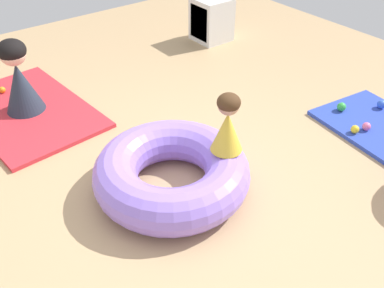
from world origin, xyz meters
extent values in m
plane|color=tan|center=(0.00, 0.00, 0.00)|extent=(8.00, 8.00, 0.00)
cube|color=red|center=(-1.75, -0.53, 0.02)|extent=(1.73, 1.17, 0.04)
torus|color=#9975EA|center=(0.08, -0.03, 0.17)|extent=(1.22, 1.22, 0.35)
cone|color=yellow|center=(0.28, 0.34, 0.51)|extent=(0.35, 0.35, 0.32)
sphere|color=tan|center=(0.28, 0.34, 0.74)|extent=(0.16, 0.16, 0.16)
ellipsoid|color=#472D19|center=(0.28, 0.34, 0.76)|extent=(0.17, 0.17, 0.14)
cone|color=#232D3D|center=(-1.75, -0.53, 0.29)|extent=(0.48, 0.48, 0.50)
sphere|color=beige|center=(-1.75, -0.53, 0.65)|extent=(0.25, 0.25, 0.25)
ellipsoid|color=black|center=(-1.75, -0.53, 0.68)|extent=(0.27, 0.27, 0.21)
sphere|color=yellow|center=(0.51, 1.74, 0.08)|extent=(0.08, 0.08, 0.08)
sphere|color=blue|center=(0.41, 2.32, 0.08)|extent=(0.09, 0.09, 0.09)
sphere|color=pink|center=(0.55, 1.86, 0.08)|extent=(0.08, 0.08, 0.08)
sphere|color=green|center=(0.19, 1.96, 0.08)|extent=(0.09, 0.09, 0.09)
sphere|color=orange|center=(-2.24, -0.61, 0.07)|extent=(0.07, 0.07, 0.07)
cube|color=silver|center=(-2.07, 2.15, 0.28)|extent=(0.44, 0.44, 0.56)
cube|color=#2D2D33|center=(-2.07, 2.03, 0.28)|extent=(0.34, 0.20, 0.44)
camera|label=1|loc=(2.23, -1.48, 2.34)|focal=40.56mm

